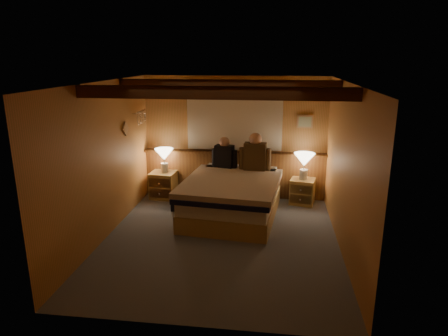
% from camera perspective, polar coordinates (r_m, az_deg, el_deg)
% --- Properties ---
extents(floor, '(4.20, 4.20, 0.00)m').
position_cam_1_polar(floor, '(6.32, -0.48, -10.16)').
color(floor, '#4F545E').
rests_on(floor, ground).
extents(ceiling, '(4.20, 4.20, 0.00)m').
position_cam_1_polar(ceiling, '(5.70, -0.54, 12.12)').
color(ceiling, tan).
rests_on(ceiling, wall_back).
extents(wall_back, '(3.60, 0.00, 3.60)m').
position_cam_1_polar(wall_back, '(7.93, 1.54, 4.36)').
color(wall_back, '#C98048').
rests_on(wall_back, floor).
extents(wall_left, '(0.00, 4.20, 4.20)m').
position_cam_1_polar(wall_left, '(6.38, -16.73, 0.91)').
color(wall_left, '#C98048').
rests_on(wall_left, floor).
extents(wall_right, '(0.00, 4.20, 4.20)m').
position_cam_1_polar(wall_right, '(5.94, 16.98, -0.20)').
color(wall_right, '#C98048').
rests_on(wall_right, floor).
extents(wall_front, '(3.60, 0.00, 3.60)m').
position_cam_1_polar(wall_front, '(3.94, -4.66, -7.62)').
color(wall_front, '#C98048').
rests_on(wall_front, floor).
extents(wainscot, '(3.60, 0.23, 0.94)m').
position_cam_1_polar(wainscot, '(8.04, 1.46, -0.73)').
color(wainscot, brown).
rests_on(wainscot, wall_back).
extents(curtain_window, '(2.18, 0.09, 1.11)m').
position_cam_1_polar(curtain_window, '(7.80, 1.51, 6.58)').
color(curtain_window, '#432410').
rests_on(curtain_window, wall_back).
extents(ceiling_beams, '(3.60, 1.65, 0.16)m').
position_cam_1_polar(ceiling_beams, '(5.85, -0.33, 11.33)').
color(ceiling_beams, '#432410').
rests_on(ceiling_beams, ceiling).
extents(coat_rail, '(0.05, 0.55, 0.24)m').
position_cam_1_polar(coat_rail, '(7.71, -11.77, 7.24)').
color(coat_rail, silver).
rests_on(coat_rail, wall_left).
extents(framed_print, '(0.30, 0.04, 0.25)m').
position_cam_1_polar(framed_print, '(7.83, 11.49, 6.51)').
color(framed_print, tan).
rests_on(framed_print, wall_back).
extents(bed, '(1.77, 2.19, 0.70)m').
position_cam_1_polar(bed, '(7.05, 1.19, -4.15)').
color(bed, tan).
rests_on(bed, floor).
extents(nightstand_left, '(0.51, 0.47, 0.53)m').
position_cam_1_polar(nightstand_left, '(8.09, -8.66, -2.41)').
color(nightstand_left, tan).
rests_on(nightstand_left, floor).
extents(nightstand_right, '(0.52, 0.48, 0.49)m').
position_cam_1_polar(nightstand_right, '(7.84, 11.11, -3.29)').
color(nightstand_right, tan).
rests_on(nightstand_right, floor).
extents(lamp_left, '(0.37, 0.37, 0.48)m').
position_cam_1_polar(lamp_left, '(7.94, -8.55, 1.74)').
color(lamp_left, silver).
rests_on(lamp_left, nightstand_left).
extents(lamp_right, '(0.39, 0.39, 0.51)m').
position_cam_1_polar(lamp_right, '(7.66, 11.39, 0.96)').
color(lamp_right, silver).
rests_on(lamp_right, nightstand_right).
extents(person_left, '(0.50, 0.27, 0.62)m').
position_cam_1_polar(person_left, '(7.63, 0.05, 1.90)').
color(person_left, black).
rests_on(person_left, bed).
extents(person_right, '(0.60, 0.26, 0.73)m').
position_cam_1_polar(person_right, '(7.47, 4.46, 1.92)').
color(person_right, '#45321B').
rests_on(person_right, bed).
extents(duffel_bag, '(0.53, 0.38, 0.34)m').
position_cam_1_polar(duffel_bag, '(7.51, -5.78, -4.71)').
color(duffel_bag, black).
rests_on(duffel_bag, floor).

